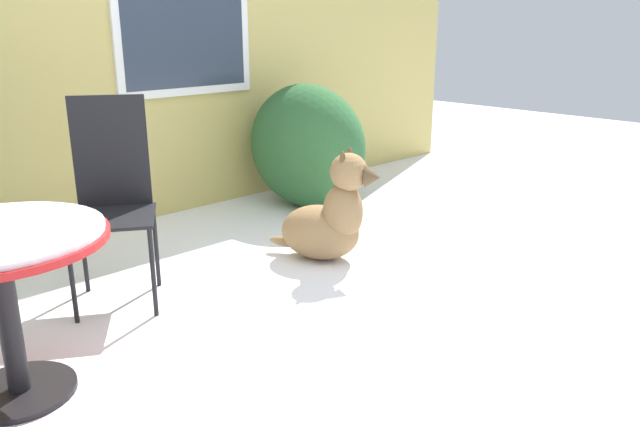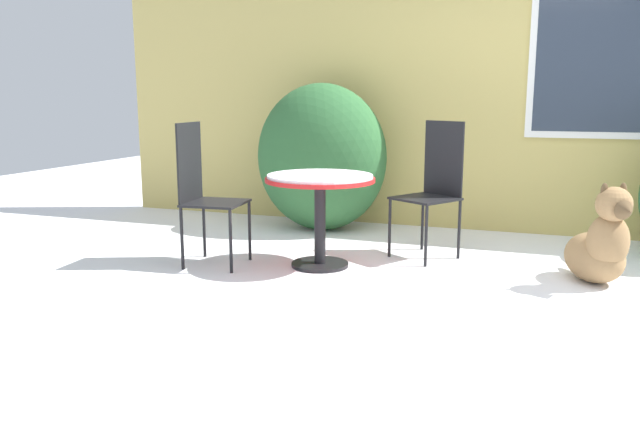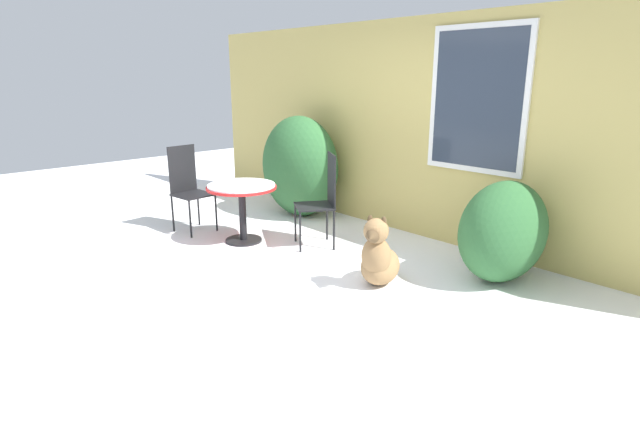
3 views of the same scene
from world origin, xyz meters
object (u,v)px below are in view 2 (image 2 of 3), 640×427
object	(u,v)px
patio_table	(320,192)
dog	(600,247)
patio_chair_far_side	(204,189)
patio_chair_near_table	(433,185)

from	to	relation	value
patio_table	dog	xyz separation A→B (m)	(1.97, 0.20, -0.31)
patio_chair_far_side	dog	size ratio (longest dim) A/B	1.51
patio_chair_near_table	patio_chair_far_side	xyz separation A→B (m)	(-1.61, -0.83, 0.00)
patio_table	dog	size ratio (longest dim) A/B	1.15
patio_chair_far_side	dog	distance (m)	2.88
patio_table	patio_chair_near_table	xyz separation A→B (m)	(0.75, 0.60, 0.01)
patio_table	patio_chair_far_side	xyz separation A→B (m)	(-0.85, -0.23, 0.01)
patio_chair_near_table	patio_chair_far_side	world-z (taller)	same
patio_table	patio_chair_near_table	world-z (taller)	patio_chair_near_table
patio_table	patio_chair_near_table	bearing A→B (deg)	38.46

